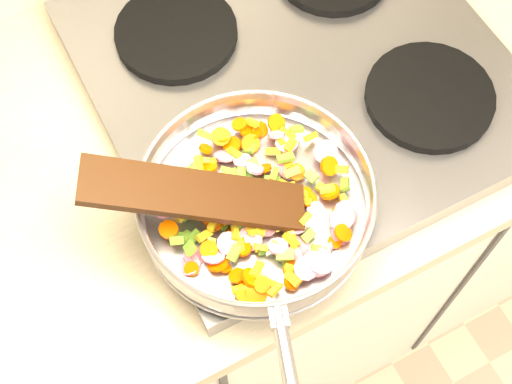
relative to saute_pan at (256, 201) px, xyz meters
name	(u,v)px	position (x,y,z in m)	size (l,w,h in m)	color
cooktop	(299,75)	(0.17, 0.19, -0.07)	(0.60, 0.60, 0.04)	#939399
grate_fl	(261,174)	(0.03, 0.05, -0.04)	(0.19, 0.19, 0.02)	black
grate_fr	(430,97)	(0.31, 0.05, -0.04)	(0.19, 0.19, 0.02)	black
grate_bl	(176,33)	(0.03, 0.33, -0.04)	(0.19, 0.19, 0.02)	black
saute_pan	(256,201)	(0.00, 0.00, 0.00)	(0.35, 0.50, 0.06)	#9E9EA5
vegetable_heap	(262,208)	(0.01, -0.01, -0.01)	(0.28, 0.27, 0.05)	#5E9527
wooden_spatula	(195,194)	(-0.07, 0.03, 0.04)	(0.29, 0.06, 0.01)	black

